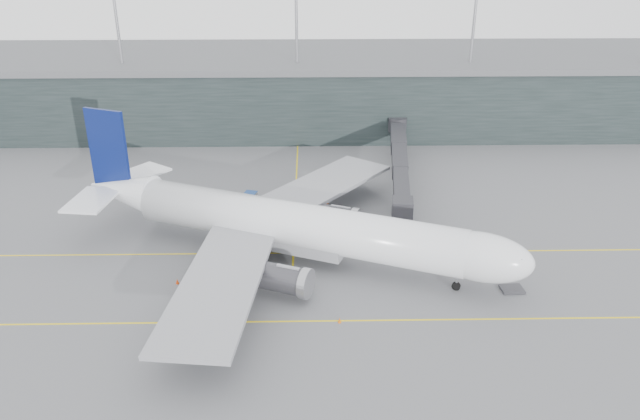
{
  "coord_description": "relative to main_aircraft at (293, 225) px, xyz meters",
  "views": [
    {
      "loc": [
        7.16,
        -78.31,
        40.53
      ],
      "look_at": [
        8.61,
        -4.0,
        6.38
      ],
      "focal_mm": 35.0,
      "sensor_mm": 36.0,
      "label": 1
    }
  ],
  "objects": [
    {
      "name": "cone_tail",
      "position": [
        -14.32,
        -6.12,
        -4.58
      ],
      "size": [
        0.42,
        0.42,
        0.67
      ],
      "primitive_type": "cone",
      "color": "#EA410D",
      "rests_on": "ground"
    },
    {
      "name": "taxiline_a",
      "position": [
        -5.11,
        1.53,
        -4.9
      ],
      "size": [
        160.0,
        0.25,
        0.02
      ],
      "primitive_type": "cube",
      "color": "yellow",
      "rests_on": "ground"
    },
    {
      "name": "main_aircraft",
      "position": [
        0.0,
        0.0,
        0.0
      ],
      "size": [
        59.81,
        55.22,
        17.51
      ],
      "rotation": [
        0.0,
        0.0,
        -0.39
      ],
      "color": "white",
      "rests_on": "ground"
    },
    {
      "name": "jet_bridge",
      "position": [
        16.82,
        27.48,
        -0.5
      ],
      "size": [
        7.41,
        43.7,
        5.9
      ],
      "rotation": [
        0.0,
        0.0,
        -0.11
      ],
      "color": "#28282D",
      "rests_on": "ground"
    },
    {
      "name": "uld_b",
      "position": [
        -7.16,
        17.71,
        -3.84
      ],
      "size": [
        2.67,
        2.36,
        2.05
      ],
      "rotation": [
        0.0,
        0.0,
        -0.28
      ],
      "color": "#39383E",
      "rests_on": "ground"
    },
    {
      "name": "cone_wing_port",
      "position": [
        4.92,
        17.73,
        -4.51
      ],
      "size": [
        0.5,
        0.5,
        0.8
      ],
      "primitive_type": "cone",
      "color": "#EE590D",
      "rests_on": "ground"
    },
    {
      "name": "cone_wing_stbd",
      "position": [
        5.37,
        -14.8,
        -4.6
      ],
      "size": [
        0.4,
        0.4,
        0.63
      ],
      "primitive_type": "cone",
      "color": "#E45E0C",
      "rests_on": "ground"
    },
    {
      "name": "taxiline_b",
      "position": [
        -5.11,
        -14.47,
        -4.9
      ],
      "size": [
        160.0,
        0.25,
        0.02
      ],
      "primitive_type": "cube",
      "color": "yellow",
      "rests_on": "ground"
    },
    {
      "name": "ground",
      "position": [
        -5.11,
        5.53,
        -4.91
      ],
      "size": [
        320.0,
        320.0,
        0.0
      ],
      "primitive_type": "plane",
      "color": "slate",
      "rests_on": "ground"
    },
    {
      "name": "cone_nose",
      "position": [
        27.86,
        0.16,
        -4.56
      ],
      "size": [
        0.44,
        0.44,
        0.7
      ],
      "primitive_type": "cone",
      "color": "#FD590E",
      "rests_on": "ground"
    },
    {
      "name": "taxiline_lead_main",
      "position": [
        -0.11,
        25.53,
        -4.9
      ],
      "size": [
        0.25,
        60.0,
        0.02
      ],
      "primitive_type": "cube",
      "color": "yellow",
      "rests_on": "ground"
    },
    {
      "name": "uld_a",
      "position": [
        -9.57,
        16.25,
        -4.04
      ],
      "size": [
        2.25,
        2.06,
        1.66
      ],
      "rotation": [
        0.0,
        0.0,
        0.4
      ],
      "color": "#39383E",
      "rests_on": "ground"
    },
    {
      "name": "terminal",
      "position": [
        -5.11,
        63.53,
        2.71
      ],
      "size": [
        240.0,
        36.0,
        29.0
      ],
      "color": "black",
      "rests_on": "ground"
    },
    {
      "name": "uld_c",
      "position": [
        -4.25,
        14.88,
        -4.0
      ],
      "size": [
        1.92,
        1.54,
        1.74
      ],
      "rotation": [
        0.0,
        0.0,
        -0.01
      ],
      "color": "#39383E",
      "rests_on": "ground"
    },
    {
      "name": "baggage_dolly",
      "position": [
        26.68,
        -8.44,
        -4.75
      ],
      "size": [
        2.81,
        2.3,
        0.27
      ],
      "primitive_type": "cube",
      "rotation": [
        0.0,
        0.0,
        0.06
      ],
      "color": "#323136",
      "rests_on": "ground"
    },
    {
      "name": "gse_cart",
      "position": [
        24.54,
        -2.27,
        -4.15
      ],
      "size": [
        2.33,
        1.87,
        1.38
      ],
      "rotation": [
        0.0,
        0.0,
        -0.33
      ],
      "color": "red",
      "rests_on": "ground"
    }
  ]
}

